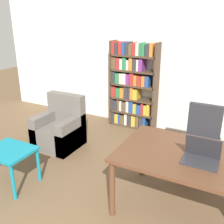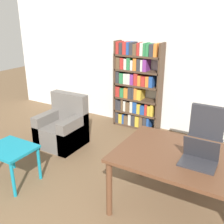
# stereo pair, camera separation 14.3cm
# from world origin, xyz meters

# --- Properties ---
(wall_back) EXTENTS (8.00, 0.06, 2.70)m
(wall_back) POSITION_xyz_m (0.00, 4.53, 1.35)
(wall_back) COLOR white
(wall_back) RESTS_ON ground_plane
(desk) EXTENTS (1.68, 1.06, 0.75)m
(desk) POSITION_xyz_m (0.96, 2.31, 0.67)
(desk) COLOR brown
(desk) RESTS_ON ground_plane
(laptop) EXTENTS (0.36, 0.26, 0.27)m
(laptop) POSITION_xyz_m (1.04, 2.22, 0.80)
(laptop) COLOR #2D2D33
(laptop) RESTS_ON desk
(office_chair) EXTENTS (0.57, 0.57, 0.97)m
(office_chair) POSITION_xyz_m (0.87, 3.35, 0.43)
(office_chair) COLOR black
(office_chair) RESTS_ON ground_plane
(side_table_blue) EXTENTS (0.62, 0.52, 0.53)m
(side_table_blue) POSITION_xyz_m (-1.30, 1.73, 0.44)
(side_table_blue) COLOR teal
(side_table_blue) RESTS_ON ground_plane
(armchair) EXTENTS (0.72, 0.69, 0.90)m
(armchair) POSITION_xyz_m (-1.44, 2.95, 0.29)
(armchair) COLOR #66605B
(armchair) RESTS_ON ground_plane
(bookshelf) EXTENTS (0.96, 0.28, 1.73)m
(bookshelf) POSITION_xyz_m (-0.70, 4.34, 0.85)
(bookshelf) COLOR #4C3828
(bookshelf) RESTS_ON ground_plane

